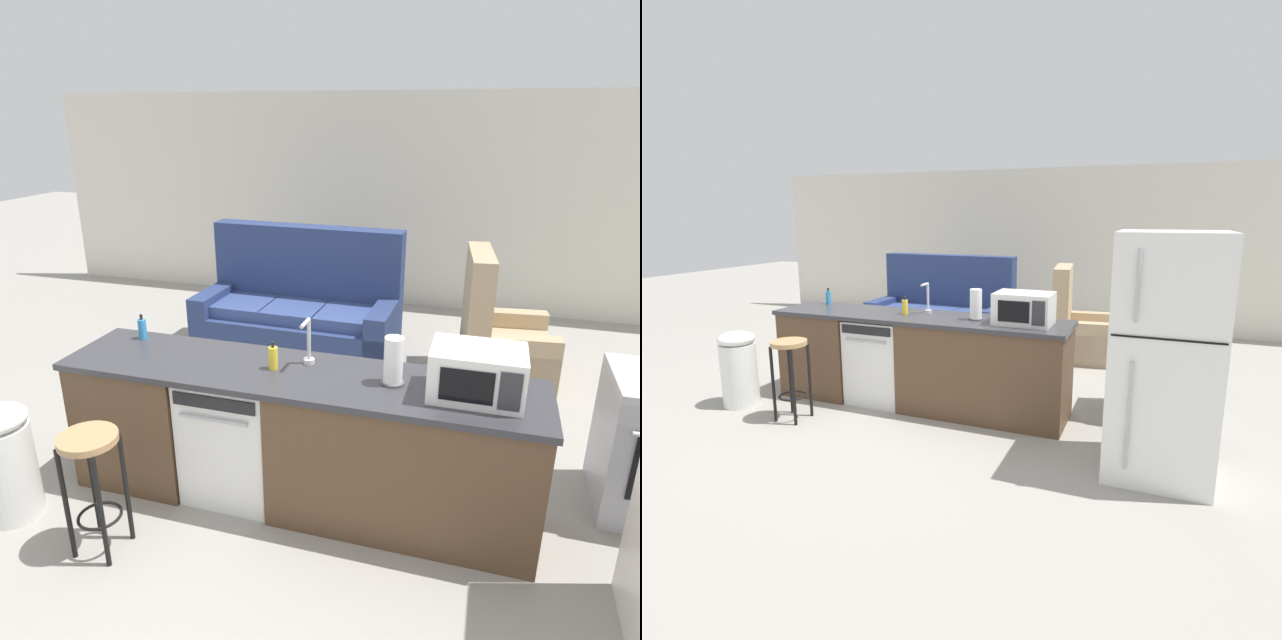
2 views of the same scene
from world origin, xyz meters
The scene contains 16 objects.
ground_plane centered at (0.00, 0.00, 0.00)m, with size 24.00×24.00×0.00m, color gray.
wall_back centered at (0.30, 4.20, 1.30)m, with size 10.00×0.06×2.60m.
kitchen_counter centered at (0.24, 0.00, 0.42)m, with size 2.94×0.66×0.90m.
dishwasher centered at (-0.25, 0.00, 0.42)m, with size 0.58×0.61×0.84m.
stove_range centered at (2.35, 0.55, 0.45)m, with size 0.76×0.68×0.90m.
refrigerator centered at (2.35, -0.55, 0.87)m, with size 0.72×0.73×1.74m.
microwave centered at (1.19, 0.00, 1.04)m, with size 0.50×0.37×0.28m.
sink_faucet centered at (0.19, 0.13, 1.03)m, with size 0.07×0.18×0.30m.
paper_towel_roll centered at (0.73, 0.02, 1.04)m, with size 0.14×0.14×0.28m.
soap_bottle centered at (0.01, 0.01, 0.97)m, with size 0.06×0.06×0.18m.
dish_soap_bottle centered at (-1.02, 0.20, 0.97)m, with size 0.06×0.06×0.18m.
kettle centered at (2.52, 0.68, 0.99)m, with size 0.21×0.17×0.19m.
bar_stool centered at (-0.77, -0.75, 0.54)m, with size 0.32×0.32×0.74m.
trash_bin centered at (-1.48, -0.65, 0.38)m, with size 0.35×0.35×0.74m.
couch centered at (-0.61, 2.34, 0.39)m, with size 2.02×0.95×1.27m.
armchair centered at (1.33, 2.24, 0.35)m, with size 0.89×0.93×1.20m.
Camera 2 is at (2.27, -4.20, 1.84)m, focal length 28.00 mm.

